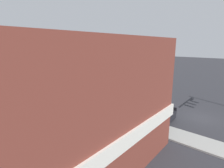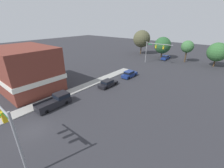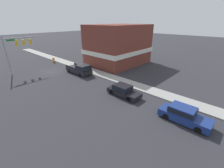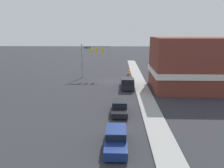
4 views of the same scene
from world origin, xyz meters
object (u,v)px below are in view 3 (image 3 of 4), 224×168
at_px(car_lead, 123,90).
at_px(pickup_truck_parked, 80,69).
at_px(construction_barrel, 54,60).
at_px(car_second_ahead, 184,114).

xyz_separation_m(car_lead, pickup_truck_parked, (-1.37, -11.51, 0.18)).
xyz_separation_m(pickup_truck_parked, construction_barrel, (-0.66, -11.83, -0.39)).
relative_size(car_lead, pickup_truck_parked, 0.82).
distance_m(car_lead, construction_barrel, 23.43).
bearing_deg(pickup_truck_parked, car_lead, 83.21).
height_order(car_second_ahead, construction_barrel, car_second_ahead).
bearing_deg(construction_barrel, pickup_truck_parked, 86.79).
bearing_deg(car_lead, pickup_truck_parked, -96.79).
xyz_separation_m(car_lead, construction_barrel, (-2.03, -23.34, -0.21)).
height_order(car_second_ahead, pickup_truck_parked, pickup_truck_parked).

